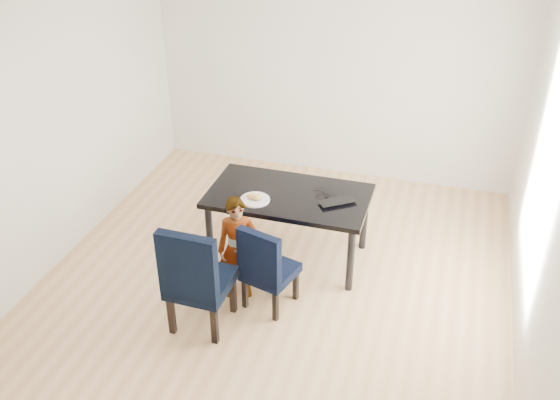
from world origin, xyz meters
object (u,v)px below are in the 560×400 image
(dining_table, at_px, (288,225))
(child, at_px, (238,249))
(chair_left, at_px, (200,274))
(laptop, at_px, (335,199))
(chair_right, at_px, (270,265))
(plate, at_px, (255,200))

(dining_table, xyz_separation_m, child, (-0.28, -0.74, 0.15))
(chair_left, xyz_separation_m, laptop, (0.92, 1.21, 0.23))
(laptop, bearing_deg, chair_right, 25.92)
(dining_table, relative_size, plate, 5.45)
(dining_table, relative_size, child, 1.52)
(dining_table, relative_size, chair_right, 1.80)
(plate, distance_m, laptop, 0.78)
(chair_right, xyz_separation_m, laptop, (0.42, 0.79, 0.32))
(chair_right, height_order, laptop, chair_right)
(chair_left, relative_size, laptop, 2.97)
(chair_right, distance_m, laptop, 0.95)
(chair_left, xyz_separation_m, child, (0.18, 0.47, -0.01))
(dining_table, height_order, laptop, laptop)
(child, distance_m, plate, 0.57)
(chair_right, relative_size, laptop, 2.44)
(chair_right, height_order, child, child)
(chair_left, height_order, chair_right, chair_left)
(plate, xyz_separation_m, laptop, (0.75, 0.22, 0.01))
(dining_table, distance_m, chair_left, 1.30)
(child, distance_m, laptop, 1.08)
(chair_left, distance_m, plate, 1.03)
(child, bearing_deg, plate, 69.88)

